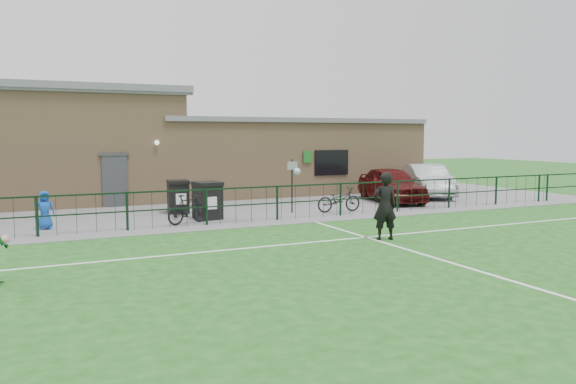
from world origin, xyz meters
name	(u,v)px	position (x,y,z in m)	size (l,w,h in m)	color
ground	(391,277)	(0.00, 0.00, 0.00)	(90.00, 90.00, 0.00)	#184E17
paving_strip	(203,204)	(0.00, 13.50, 0.01)	(34.00, 13.00, 0.02)	slate
pitch_line_touch	(252,223)	(0.00, 7.80, 0.00)	(28.00, 0.10, 0.01)	white
pitch_line_mid	(304,243)	(0.00, 4.00, 0.00)	(28.00, 0.10, 0.01)	white
pitch_line_perp	(465,267)	(2.00, 0.00, 0.00)	(0.10, 16.00, 0.01)	white
perimeter_fence	(250,205)	(0.00, 8.00, 0.60)	(28.00, 0.10, 1.20)	black
wheelie_bin_left	(178,198)	(-1.64, 11.13, 0.59)	(0.75, 0.85, 1.13)	black
wheelie_bin_right	(207,202)	(-1.10, 9.22, 0.62)	(0.79, 0.90, 1.20)	black
sign_post	(292,186)	(2.23, 9.41, 1.02)	(0.06, 0.06, 2.00)	black
car_maroon	(391,184)	(7.62, 10.68, 0.78)	(1.79, 4.45, 1.52)	#4A0D0D
car_silver	(427,180)	(10.38, 11.69, 0.78)	(1.60, 4.60, 1.52)	#9EA1A5
bicycle_d	(188,209)	(-1.99, 8.45, 0.50)	(0.46, 1.61, 0.97)	black
bicycle_e	(339,200)	(3.91, 8.83, 0.48)	(0.61, 1.76, 0.92)	black
spectator_child	(45,210)	(-6.26, 9.29, 0.61)	(0.58, 0.38, 1.19)	#1249AF
goalkeeper_kick	(383,205)	(2.24, 3.54, 0.96)	(1.45, 4.01, 1.90)	black
ball_ground	(5,239)	(-7.34, 7.47, 0.11)	(0.22, 0.22, 0.22)	silver
clubhouse	(165,150)	(-0.88, 16.50, 2.22)	(24.25, 5.40, 4.96)	tan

